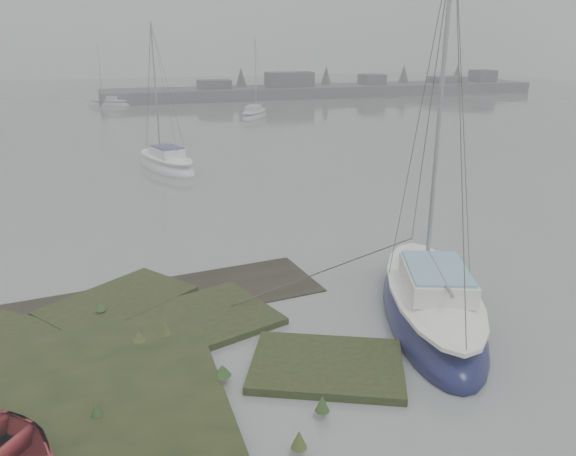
{
  "coord_description": "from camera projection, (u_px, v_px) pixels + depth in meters",
  "views": [
    {
      "loc": [
        -3.92,
        -11.0,
        7.29
      ],
      "look_at": [
        1.2,
        4.52,
        1.8
      ],
      "focal_mm": 35.0,
      "sensor_mm": 36.0,
      "label": 1
    }
  ],
  "objects": [
    {
      "name": "ground",
      "position": [
        162.0,
        146.0,
        40.4
      ],
      "size": [
        160.0,
        160.0,
        0.0
      ],
      "primitive_type": "plane",
      "color": "slate",
      "rests_on": "ground"
    },
    {
      "name": "far_shoreline",
      "position": [
        335.0,
        89.0,
        76.8
      ],
      "size": [
        60.0,
        8.0,
        4.15
      ],
      "color": "#4C4F51",
      "rests_on": "ground"
    },
    {
      "name": "sailboat_main",
      "position": [
        431.0,
        307.0,
        15.41
      ],
      "size": [
        4.95,
        7.86,
        10.55
      ],
      "rotation": [
        0.0,
        0.0,
        -0.36
      ],
      "color": "#13163E",
      "rests_on": "ground"
    },
    {
      "name": "sailboat_far_b",
      "position": [
        254.0,
        115.0,
        55.04
      ],
      "size": [
        4.55,
        5.79,
        7.98
      ],
      "rotation": [
        0.0,
        0.0,
        -0.55
      ],
      "color": "#ACB1B6",
      "rests_on": "ground"
    },
    {
      "name": "sailboat_far_c",
      "position": [
        108.0,
        104.0,
        65.1
      ],
      "size": [
        5.36,
        4.25,
        7.41
      ],
      "rotation": [
        0.0,
        0.0,
        1.01
      ],
      "color": "silver",
      "rests_on": "ground"
    },
    {
      "name": "sailboat_white",
      "position": [
        167.0,
        164.0,
        33.24
      ],
      "size": [
        3.89,
        6.64,
        8.91
      ],
      "rotation": [
        0.0,
        0.0,
        0.31
      ],
      "color": "white",
      "rests_on": "ground"
    }
  ]
}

